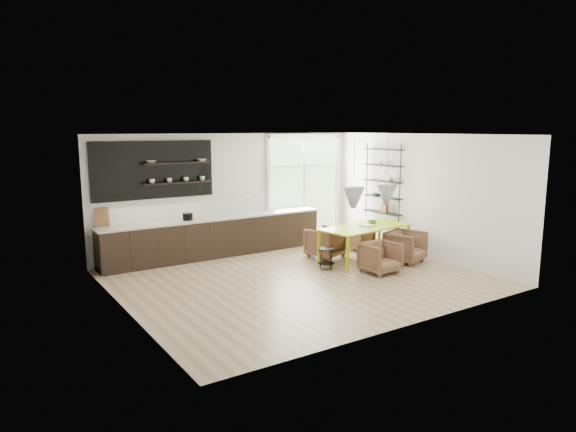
# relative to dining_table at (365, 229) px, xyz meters

# --- Properties ---
(room) EXTENTS (7.02, 6.01, 2.91)m
(room) POSITION_rel_dining_table_xyz_m (-1.52, 0.69, 0.72)
(room) COLOR tan
(room) RESTS_ON ground
(kitchen_run) EXTENTS (5.54, 0.69, 2.75)m
(kitchen_run) POSITION_rel_dining_table_xyz_m (-2.79, 2.28, -0.15)
(kitchen_run) COLOR black
(kitchen_run) RESTS_ON ground
(right_shelving) EXTENTS (0.26, 1.22, 1.90)m
(right_shelving) POSITION_rel_dining_table_xyz_m (1.26, 0.77, 0.91)
(right_shelving) COLOR black
(right_shelving) RESTS_ON ground
(dining_table) EXTENTS (2.28, 1.23, 0.80)m
(dining_table) POSITION_rel_dining_table_xyz_m (0.00, 0.00, 0.00)
(dining_table) COLOR #BCD514
(dining_table) RESTS_ON ground
(armchair_back_left) EXTENTS (0.93, 0.95, 0.71)m
(armchair_back_left) POSITION_rel_dining_table_xyz_m (-0.58, 0.74, -0.39)
(armchair_back_left) COLOR brown
(armchair_back_left) RESTS_ON ground
(armchair_back_right) EXTENTS (0.77, 0.78, 0.60)m
(armchair_back_right) POSITION_rel_dining_table_xyz_m (0.58, 0.91, -0.44)
(armchair_back_right) COLOR brown
(armchair_back_right) RESTS_ON ground
(armchair_front_left) EXTENTS (0.72, 0.74, 0.65)m
(armchair_front_left) POSITION_rel_dining_table_xyz_m (-0.43, -0.97, -0.42)
(armchair_front_left) COLOR brown
(armchair_front_left) RESTS_ON ground
(armchair_front_right) EXTENTS (0.97, 0.99, 0.72)m
(armchair_front_right) POSITION_rel_dining_table_xyz_m (0.65, -0.64, -0.38)
(armchair_front_right) COLOR brown
(armchair_front_right) RESTS_ON ground
(wire_stool) EXTENTS (0.37, 0.37, 0.46)m
(wire_stool) POSITION_rel_dining_table_xyz_m (-1.21, -0.11, -0.45)
(wire_stool) COLOR black
(wire_stool) RESTS_ON ground
(table_book) EXTENTS (0.28, 0.33, 0.03)m
(table_book) POSITION_rel_dining_table_xyz_m (-0.07, -0.02, 0.07)
(table_book) COLOR white
(table_book) RESTS_ON dining_table
(table_bowl) EXTENTS (0.28, 0.28, 0.07)m
(table_bowl) POSITION_rel_dining_table_xyz_m (0.39, 0.19, 0.09)
(table_bowl) COLOR #4F7B57
(table_bowl) RESTS_ON dining_table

